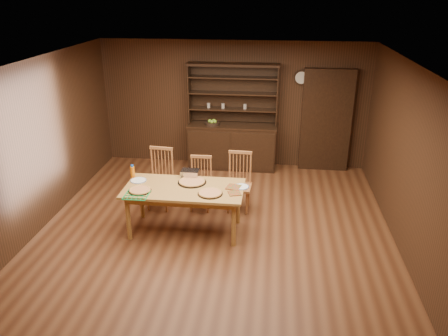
# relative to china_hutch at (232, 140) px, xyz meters

# --- Properties ---
(floor) EXTENTS (6.00, 6.00, 0.00)m
(floor) POSITION_rel_china_hutch_xyz_m (0.00, -2.75, -0.60)
(floor) COLOR brown
(floor) RESTS_ON ground
(room_shell) EXTENTS (6.00, 6.00, 6.00)m
(room_shell) POSITION_rel_china_hutch_xyz_m (0.00, -2.75, 0.98)
(room_shell) COLOR white
(room_shell) RESTS_ON floor
(china_hutch) EXTENTS (1.84, 0.52, 2.17)m
(china_hutch) POSITION_rel_china_hutch_xyz_m (0.00, 0.00, 0.00)
(china_hutch) COLOR black
(china_hutch) RESTS_ON floor
(doorway) EXTENTS (1.00, 0.18, 2.10)m
(doorway) POSITION_rel_china_hutch_xyz_m (1.90, 0.15, 0.45)
(doorway) COLOR black
(doorway) RESTS_ON floor
(wall_clock) EXTENTS (0.30, 0.05, 0.30)m
(wall_clock) POSITION_rel_china_hutch_xyz_m (1.35, 0.20, 1.30)
(wall_clock) COLOR black
(wall_clock) RESTS_ON room_shell
(dining_table) EXTENTS (1.81, 0.90, 0.75)m
(dining_table) POSITION_rel_china_hutch_xyz_m (-0.46, -2.72, 0.07)
(dining_table) COLOR #AD7C3C
(dining_table) RESTS_ON floor
(chair_left) EXTENTS (0.47, 0.46, 1.06)m
(chair_left) POSITION_rel_china_hutch_xyz_m (-1.04, -1.90, -0.04)
(chair_left) COLOR #AA6A3A
(chair_left) RESTS_ON floor
(chair_center) EXTENTS (0.39, 0.37, 0.93)m
(chair_center) POSITION_rel_china_hutch_xyz_m (-0.35, -1.90, -0.10)
(chair_center) COLOR #AA6A3A
(chair_center) RESTS_ON floor
(chair_right) EXTENTS (0.43, 0.42, 1.02)m
(chair_right) POSITION_rel_china_hutch_xyz_m (0.31, -1.84, -0.06)
(chair_right) COLOR #AA6A3A
(chair_right) RESTS_ON floor
(pizza_left) EXTENTS (0.34, 0.34, 0.04)m
(pizza_left) POSITION_rel_china_hutch_xyz_m (-1.09, -2.92, 0.17)
(pizza_left) COLOR black
(pizza_left) RESTS_ON dining_table
(pizza_right) EXTENTS (0.37, 0.37, 0.04)m
(pizza_right) POSITION_rel_china_hutch_xyz_m (-0.03, -2.89, 0.17)
(pizza_right) COLOR black
(pizza_right) RESTS_ON dining_table
(pizza_center) EXTENTS (0.44, 0.44, 0.04)m
(pizza_center) POSITION_rel_china_hutch_xyz_m (-0.37, -2.52, 0.17)
(pizza_center) COLOR black
(pizza_center) RESTS_ON dining_table
(cooling_rack) EXTENTS (0.35, 0.35, 0.02)m
(cooling_rack) POSITION_rel_china_hutch_xyz_m (-1.09, -3.06, 0.16)
(cooling_rack) COLOR #0C9D45
(cooling_rack) RESTS_ON dining_table
(plate_left) EXTENTS (0.25, 0.25, 0.02)m
(plate_left) POSITION_rel_china_hutch_xyz_m (-1.22, -2.56, 0.16)
(plate_left) COLOR white
(plate_left) RESTS_ON dining_table
(plate_right) EXTENTS (0.23, 0.23, 0.02)m
(plate_right) POSITION_rel_china_hutch_xyz_m (0.40, -2.60, 0.16)
(plate_right) COLOR white
(plate_right) RESTS_ON dining_table
(foil_dish) EXTENTS (0.28, 0.21, 0.11)m
(foil_dish) POSITION_rel_china_hutch_xyz_m (-0.44, -2.30, 0.21)
(foil_dish) COLOR silver
(foil_dish) RESTS_ON dining_table
(juice_bottle) EXTENTS (0.07, 0.07, 0.21)m
(juice_bottle) POSITION_rel_china_hutch_xyz_m (-1.35, -2.43, 0.25)
(juice_bottle) COLOR orange
(juice_bottle) RESTS_ON dining_table
(pot_holder_a) EXTENTS (0.22, 0.22, 0.01)m
(pot_holder_a) POSITION_rel_china_hutch_xyz_m (0.32, -2.84, 0.16)
(pot_holder_a) COLOR red
(pot_holder_a) RESTS_ON dining_table
(pot_holder_b) EXTENTS (0.25, 0.25, 0.02)m
(pot_holder_b) POSITION_rel_china_hutch_xyz_m (0.29, -2.63, 0.16)
(pot_holder_b) COLOR red
(pot_holder_b) RESTS_ON dining_table
(fruit_bowl) EXTENTS (0.29, 0.29, 0.12)m
(fruit_bowl) POSITION_rel_china_hutch_xyz_m (-0.41, -0.07, 0.39)
(fruit_bowl) COLOR black
(fruit_bowl) RESTS_ON china_hutch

